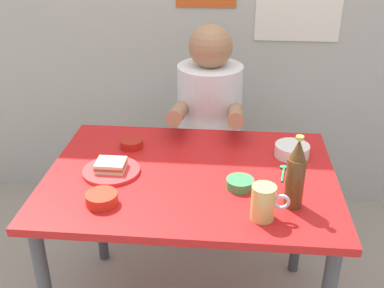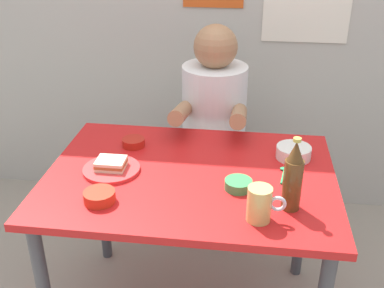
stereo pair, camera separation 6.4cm
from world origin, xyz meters
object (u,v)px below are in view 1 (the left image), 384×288
Objects in this scene: dining_table at (191,194)px; beer_bottle at (296,175)px; sandwich at (111,165)px; stool at (208,177)px; plate_orange at (111,171)px; person_seated at (209,106)px; dip_bowl_green at (240,183)px; beer_mug at (264,202)px.

beer_bottle is at bearing -26.61° from dining_table.
stool is at bearing 62.54° from sandwich.
stool is 0.84m from plate_orange.
sandwich is (0.00, -0.00, 0.02)m from plate_orange.
dining_table is 0.70m from stool.
person_seated is 2.75× the size of beer_bottle.
dining_table is 2.44× the size of stool.
person_seated is at bearing 62.13° from sandwich.
stool is at bearing 62.54° from plate_orange.
dining_table is at bearing 4.18° from plate_orange.
beer_bottle is at bearing -28.36° from dip_bowl_green.
stool is at bearing 104.17° from beer_mug.
beer_bottle reaches higher than beer_mug.
stool is 4.09× the size of sandwich.
dining_table is 0.33m from sandwich.
beer_bottle is (0.67, -0.16, 0.11)m from plate_orange.
person_seated is at bearing 104.35° from beer_mug.
dip_bowl_green is at bearing -78.08° from stool.
dip_bowl_green reaches higher than plate_orange.
beer_mug is at bearing -75.65° from person_seated.
stool is 1.01m from beer_bottle.
person_seated reaches higher than dip_bowl_green.
beer_mug is at bearing -67.27° from dip_bowl_green.
person_seated reaches higher than dining_table.
beer_mug reaches higher than sandwich.
plate_orange reaches higher than dining_table.
person_seated is 0.91m from beer_mug.
beer_mug is at bearing -141.30° from beer_bottle.
dip_bowl_green is (-0.07, 0.18, -0.04)m from beer_mug.
person_seated is at bearing 102.10° from dip_bowl_green.
dip_bowl_green is (0.49, -0.06, -0.01)m from sandwich.
beer_mug is 0.48× the size of beer_bottle.
beer_bottle is (0.33, -0.80, 0.09)m from person_seated.
beer_bottle reaches higher than dining_table.
sandwich is at bearing 172.53° from dip_bowl_green.
dip_bowl_green is (0.15, -0.72, 0.41)m from stool.
beer_bottle is at bearing -67.66° from person_seated.
person_seated is (0.00, -0.01, 0.42)m from stool.
beer_mug is (0.26, -0.27, 0.15)m from dining_table.
stool is at bearing 86.79° from dining_table.
plate_orange is 2.20× the size of dip_bowl_green.
plate_orange is (-0.34, -0.64, -0.02)m from person_seated.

